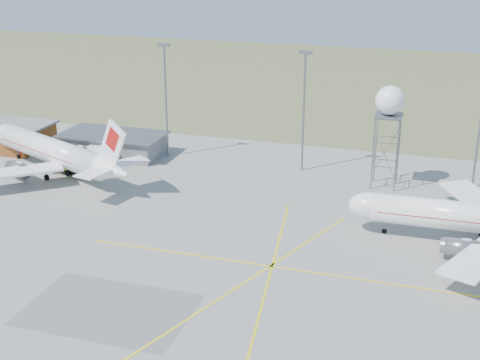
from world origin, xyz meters
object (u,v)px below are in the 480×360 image
(fire_truck, at_px, (74,164))
(airliner_far, at_px, (55,152))
(baggage_tug, at_px, (22,153))
(airliner_main, at_px, (475,218))
(radar_tower, at_px, (388,131))

(fire_truck, bearing_deg, airliner_far, -151.12)
(airliner_far, relative_size, baggage_tug, 12.43)
(airliner_main, xyz_separation_m, baggage_tug, (-78.21, 13.54, -2.92))
(airliner_main, relative_size, baggage_tug, 12.25)
(airliner_far, relative_size, fire_truck, 4.17)
(radar_tower, height_order, fire_truck, radar_tower)
(airliner_far, xyz_separation_m, fire_truck, (2.72, 1.18, -2.27))
(fire_truck, height_order, baggage_tug, fire_truck)
(radar_tower, bearing_deg, airliner_far, -168.74)
(airliner_main, distance_m, fire_truck, 64.88)
(airliner_far, bearing_deg, radar_tower, -144.71)
(baggage_tug, bearing_deg, airliner_main, 23.40)
(airliner_main, height_order, radar_tower, radar_tower)
(radar_tower, height_order, baggage_tug, radar_tower)
(radar_tower, xyz_separation_m, baggage_tug, (-64.77, -4.43, -8.55))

